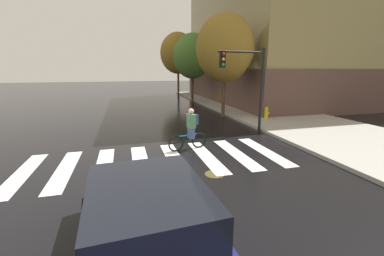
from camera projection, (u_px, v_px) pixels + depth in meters
The scene contains 12 objects.
ground_plane at pixel (167, 160), 9.01m from camera, with size 120.00×120.00×0.00m, color black.
sidewalk at pixel (359, 140), 11.21m from camera, with size 6.50×50.00×0.15m, color #9E9B93.
crosswalk_stripes at pixel (158, 161), 8.92m from camera, with size 9.09×3.61×0.01m.
manhole_cover at pixel (215, 174), 7.82m from camera, with size 0.64×0.64×0.01m, color #473D1E.
sedan_near at pixel (148, 228), 3.86m from camera, with size 2.36×4.70×1.59m.
cyclist at pixel (190, 129), 10.05m from camera, with size 1.68×0.45×1.69m.
traffic_light_near at pixel (247, 76), 12.22m from camera, with size 2.47×0.28×4.20m.
fire_hydrant at pixel (266, 113), 15.58m from camera, with size 0.33×0.22×0.78m.
street_tree_near at pixel (225, 48), 16.15m from camera, with size 3.76×3.76×6.69m.
street_tree_mid at pixel (192, 56), 23.38m from camera, with size 3.63×3.63×6.46m.
street_tree_far at pixel (178, 53), 29.42m from camera, with size 4.16×4.16×7.40m.
corner_building at pixel (299, 22), 25.27m from camera, with size 18.07×18.57×15.73m.
Camera 1 is at (-1.34, -8.43, 3.22)m, focal length 23.32 mm.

